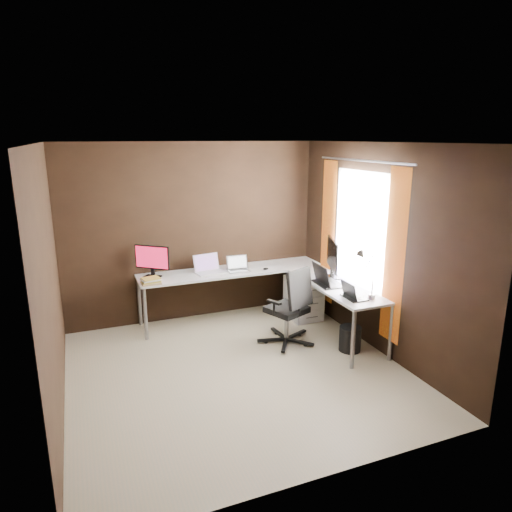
{
  "coord_description": "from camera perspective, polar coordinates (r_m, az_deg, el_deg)",
  "views": [
    {
      "loc": [
        -1.52,
        -4.38,
        2.55
      ],
      "look_at": [
        0.61,
        0.95,
        1.05
      ],
      "focal_mm": 32.0,
      "sensor_mm": 36.0,
      "label": 1
    }
  ],
  "objects": [
    {
      "name": "room",
      "position": [
        4.99,
        0.92,
        -0.2
      ],
      "size": [
        3.6,
        3.6,
        2.5
      ],
      "color": "tan",
      "rests_on": "ground"
    },
    {
      "name": "desk",
      "position": [
        6.2,
        1.71,
        -2.97
      ],
      "size": [
        2.65,
        2.25,
        0.73
      ],
      "color": "white",
      "rests_on": "ground"
    },
    {
      "name": "drawer_pedestal",
      "position": [
        6.66,
        5.95,
        -5.22
      ],
      "size": [
        0.42,
        0.5,
        0.6
      ],
      "primitive_type": "cube",
      "color": "white",
      "rests_on": "ground"
    },
    {
      "name": "monitor_left",
      "position": [
        6.24,
        -12.86,
        -0.41
      ],
      "size": [
        0.4,
        0.33,
        0.43
      ],
      "rotation": [
        0.0,
        0.0,
        -0.68
      ],
      "color": "black",
      "rests_on": "desk"
    },
    {
      "name": "monitor_right",
      "position": [
        6.12,
        9.52,
        -0.03
      ],
      "size": [
        0.26,
        0.6,
        0.52
      ],
      "rotation": [
        0.0,
        0.0,
        1.2
      ],
      "color": "black",
      "rests_on": "desk"
    },
    {
      "name": "laptop_white",
      "position": [
        6.37,
        -5.99,
        -1.58
      ],
      "size": [
        0.41,
        0.32,
        0.25
      ],
      "rotation": [
        0.0,
        0.0,
        0.16
      ],
      "color": "white",
      "rests_on": "desk"
    },
    {
      "name": "laptop_silver",
      "position": [
        6.43,
        -2.26,
        -1.41
      ],
      "size": [
        0.32,
        0.24,
        0.21
      ],
      "rotation": [
        0.0,
        0.0,
        -0.06
      ],
      "color": "silver",
      "rests_on": "desk"
    },
    {
      "name": "laptop_black_big",
      "position": [
        5.88,
        8.71,
        -3.02
      ],
      "size": [
        0.32,
        0.43,
        0.27
      ],
      "rotation": [
        0.0,
        0.0,
        1.52
      ],
      "color": "black",
      "rests_on": "desk"
    },
    {
      "name": "laptop_black_small",
      "position": [
        5.45,
        11.94,
        -4.74
      ],
      "size": [
        0.23,
        0.31,
        0.2
      ],
      "rotation": [
        0.0,
        0.0,
        1.54
      ],
      "color": "black",
      "rests_on": "desk"
    },
    {
      "name": "book_stack",
      "position": [
        6.01,
        -13.01,
        -3.04
      ],
      "size": [
        0.26,
        0.22,
        0.08
      ],
      "rotation": [
        0.0,
        0.0,
        0.12
      ],
      "color": "tan",
      "rests_on": "desk"
    },
    {
      "name": "mouse_left",
      "position": [
        6.06,
        -12.32,
        -3.04
      ],
      "size": [
        0.1,
        0.09,
        0.03
      ],
      "primitive_type": "ellipsoid",
      "rotation": [
        0.0,
        0.0,
        -0.4
      ],
      "color": "black",
      "rests_on": "desk"
    },
    {
      "name": "mouse_corner",
      "position": [
        6.46,
        1.22,
        -1.61
      ],
      "size": [
        0.09,
        0.07,
        0.03
      ],
      "primitive_type": "ellipsoid",
      "rotation": [
        0.0,
        0.0,
        -0.2
      ],
      "color": "black",
      "rests_on": "desk"
    },
    {
      "name": "desk_lamp",
      "position": [
        5.39,
        13.51,
        -1.51
      ],
      "size": [
        0.19,
        0.22,
        0.57
      ],
      "rotation": [
        0.0,
        0.0,
        -0.32
      ],
      "color": "slate",
      "rests_on": "desk"
    },
    {
      "name": "office_chair",
      "position": [
        5.85,
        4.11,
        -8.12
      ],
      "size": [
        0.57,
        0.6,
        1.01
      ],
      "rotation": [
        0.0,
        0.0,
        0.39
      ],
      "color": "black",
      "rests_on": "ground"
    },
    {
      "name": "wastebasket",
      "position": [
        5.81,
        11.67,
        -10.08
      ],
      "size": [
        0.35,
        0.35,
        0.31
      ],
      "primitive_type": "cylinder",
      "rotation": [
        0.0,
        0.0,
        -0.42
      ],
      "color": "black",
      "rests_on": "ground"
    }
  ]
}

